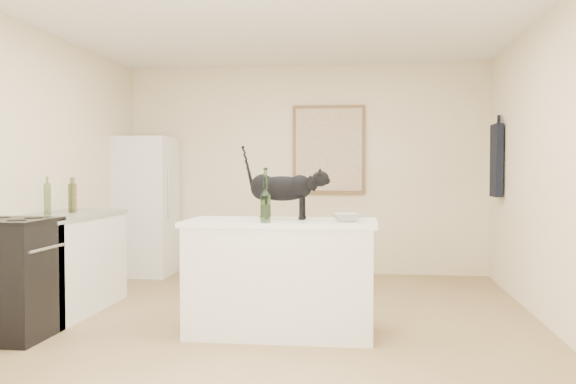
{
  "coord_description": "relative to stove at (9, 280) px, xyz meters",
  "views": [
    {
      "loc": [
        0.77,
        -5.02,
        1.29
      ],
      "look_at": [
        0.15,
        -0.15,
        1.12
      ],
      "focal_mm": 38.7,
      "sensor_mm": 36.0,
      "label": 1
    }
  ],
  "objects": [
    {
      "name": "island_base",
      "position": [
        2.05,
        0.4,
        -0.02
      ],
      "size": [
        1.44,
        0.67,
        0.86
      ],
      "primitive_type": "cube",
      "color": "white",
      "rests_on": "floor"
    },
    {
      "name": "black_cat",
      "position": [
        2.04,
        0.5,
        0.67
      ],
      "size": [
        0.64,
        0.24,
        0.44
      ],
      "primitive_type": null,
      "rotation": [
        0.0,
        0.0,
        -0.08
      ],
      "color": "black",
      "rests_on": "island_top"
    },
    {
      "name": "glass_bowl",
      "position": [
        2.57,
        0.33,
        0.48
      ],
      "size": [
        0.29,
        0.29,
        0.06
      ],
      "primitive_type": "imported",
      "rotation": [
        0.0,
        0.0,
        0.17
      ],
      "color": "white",
      "rests_on": "island_top"
    },
    {
      "name": "counter_bottle_cluster",
      "position": [
        -0.02,
        0.93,
        0.59
      ],
      "size": [
        0.12,
        0.51,
        0.28
      ],
      "color": "#2D531C",
      "rests_on": "left_countertop"
    },
    {
      "name": "wall_back",
      "position": [
        1.95,
        3.35,
        0.85
      ],
      "size": [
        4.5,
        0.0,
        4.5
      ],
      "primitive_type": "plane",
      "rotation": [
        1.57,
        0.0,
        0.0
      ],
      "color": "#F6E6BE",
      "rests_on": "ground"
    },
    {
      "name": "floor",
      "position": [
        1.95,
        0.6,
        -0.45
      ],
      "size": [
        5.5,
        5.5,
        0.0
      ],
      "primitive_type": "plane",
      "color": "#9F8154",
      "rests_on": "ground"
    },
    {
      "name": "wall_right",
      "position": [
        4.2,
        0.6,
        0.85
      ],
      "size": [
        0.0,
        5.5,
        5.5
      ],
      "primitive_type": "plane",
      "rotation": [
        1.57,
        0.0,
        -1.57
      ],
      "color": "#F6E6BE",
      "rests_on": "ground"
    },
    {
      "name": "fridge_paper",
      "position": [
        0.34,
        2.98,
        0.88
      ],
      "size": [
        0.04,
        0.13,
        0.17
      ],
      "primitive_type": "cube",
      "rotation": [
        0.0,
        0.0,
        -0.3
      ],
      "color": "beige",
      "rests_on": "fridge"
    },
    {
      "name": "wall_front",
      "position": [
        1.95,
        -2.15,
        0.85
      ],
      "size": [
        4.5,
        0.0,
        4.5
      ],
      "primitive_type": "plane",
      "rotation": [
        -1.57,
        0.0,
        0.0
      ],
      "color": "#F6E6BE",
      "rests_on": "ground"
    },
    {
      "name": "hanging_garment",
      "position": [
        4.14,
        2.65,
        0.95
      ],
      "size": [
        0.08,
        0.34,
        0.8
      ],
      "primitive_type": "cube",
      "color": "black",
      "rests_on": "wall_right"
    },
    {
      "name": "left_countertop",
      "position": [
        0.0,
        0.9,
        0.43
      ],
      "size": [
        0.62,
        1.44,
        0.04
      ],
      "primitive_type": "cube",
      "color": "gray",
      "rests_on": "left_cabinets"
    },
    {
      "name": "artwork_frame",
      "position": [
        2.25,
        3.32,
        1.1
      ],
      "size": [
        0.9,
        0.03,
        1.1
      ],
      "primitive_type": "cube",
      "color": "brown",
      "rests_on": "wall_back"
    },
    {
      "name": "left_cabinets",
      "position": [
        0.0,
        0.9,
        -0.02
      ],
      "size": [
        0.6,
        1.4,
        0.86
      ],
      "primitive_type": "cube",
      "color": "white",
      "rests_on": "floor"
    },
    {
      "name": "artwork_canvas",
      "position": [
        2.25,
        3.3,
        1.1
      ],
      "size": [
        0.82,
        0.0,
        1.02
      ],
      "primitive_type": "cube",
      "color": "beige",
      "rests_on": "wall_back"
    },
    {
      "name": "wine_bottle",
      "position": [
        1.96,
        0.18,
        0.63
      ],
      "size": [
        0.08,
        0.08,
        0.36
      ],
      "primitive_type": "cylinder",
      "rotation": [
        0.0,
        0.0,
        0.1
      ],
      "color": "#295E25",
      "rests_on": "island_top"
    },
    {
      "name": "ceiling",
      "position": [
        1.95,
        0.6,
        2.15
      ],
      "size": [
        5.5,
        5.5,
        0.0
      ],
      "primitive_type": "plane",
      "rotation": [
        3.14,
        0.0,
        0.0
      ],
      "color": "white",
      "rests_on": "ground"
    },
    {
      "name": "fridge",
      "position": [
        0.0,
        2.95,
        0.4
      ],
      "size": [
        0.68,
        0.68,
        1.7
      ],
      "primitive_type": "cube",
      "color": "white",
      "rests_on": "floor"
    },
    {
      "name": "island_top",
      "position": [
        2.05,
        0.4,
        0.43
      ],
      "size": [
        1.5,
        0.7,
        0.04
      ],
      "primitive_type": "cube",
      "color": "white",
      "rests_on": "island_base"
    },
    {
      "name": "wall_left",
      "position": [
        -0.3,
        0.6,
        0.85
      ],
      "size": [
        0.0,
        5.5,
        5.5
      ],
      "primitive_type": "plane",
      "rotation": [
        1.57,
        0.0,
        1.57
      ],
      "color": "#F6E6BE",
      "rests_on": "ground"
    },
    {
      "name": "stove",
      "position": [
        0.0,
        0.0,
        0.0
      ],
      "size": [
        0.6,
        0.6,
        0.9
      ],
      "primitive_type": "cube",
      "color": "black",
      "rests_on": "floor"
    }
  ]
}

